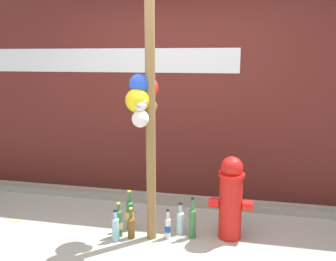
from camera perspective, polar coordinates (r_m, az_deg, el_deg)
The scene contains 14 objects.
building_wall at distance 4.58m, azimuth 1.94°, elevation 8.62°, with size 10.00×0.21×3.07m.
curb_strip at distance 4.49m, azimuth 0.82°, elevation -11.13°, with size 8.00×0.12×0.08m, color gray.
memorial_post at distance 3.35m, azimuth -3.55°, elevation 9.80°, with size 0.62×0.50×3.05m.
fire_hydrant at distance 3.63m, azimuth 9.94°, elevation -10.42°, with size 0.43×0.26×0.84m.
bottle_0 at distance 3.71m, azimuth -5.87°, elevation -14.88°, with size 0.07×0.07×0.32m.
bottle_1 at distance 3.69m, azimuth -0.03°, elevation -15.09°, with size 0.06×0.06×0.30m.
bottle_2 at distance 3.78m, azimuth 1.97°, elevation -14.14°, with size 0.08×0.08×0.33m.
bottle_3 at distance 3.86m, azimuth -6.09°, elevation -13.06°, with size 0.08×0.08×0.43m.
bottle_4 at distance 3.75m, azimuth -7.81°, elevation -14.25°, with size 0.07×0.07×0.36m.
bottle_5 at distance 3.69m, azimuth 3.91°, elevation -14.22°, with size 0.07×0.07×0.42m.
bottle_6 at distance 3.68m, azimuth -8.33°, elevation -15.04°, with size 0.07×0.07×0.32m.
litter_0 at distance 4.40m, azimuth -22.97°, elevation -13.14°, with size 0.07×0.12×0.01m, color tan.
litter_1 at distance 4.31m, azimuth -5.88°, elevation -12.76°, with size 0.12×0.08×0.01m, color #8C99B2.
litter_2 at distance 3.76m, azimuth -23.71°, elevation -17.53°, with size 0.08×0.05×0.01m, color #8C99B2.
Camera 1 is at (0.80, -2.69, 1.77)m, focal length 38.36 mm.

